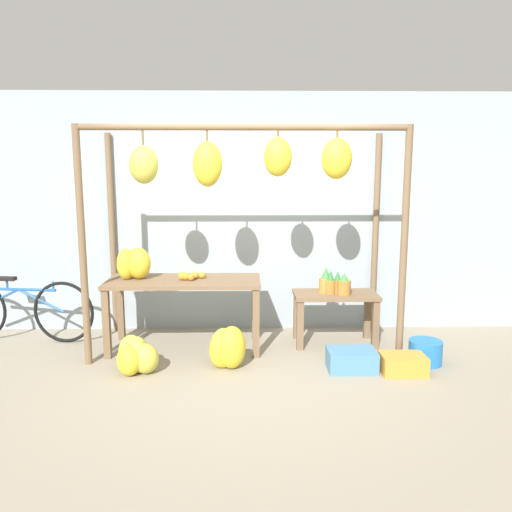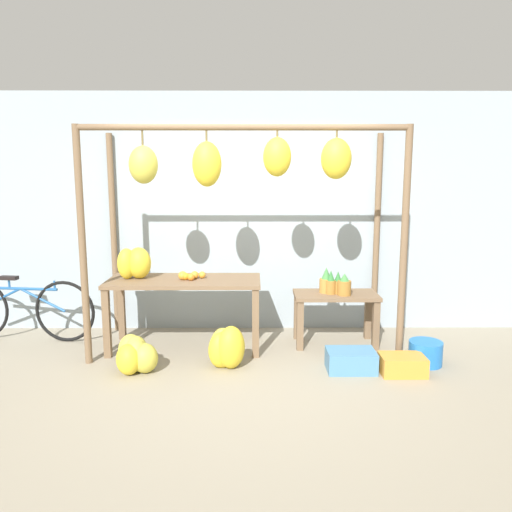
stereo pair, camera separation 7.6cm
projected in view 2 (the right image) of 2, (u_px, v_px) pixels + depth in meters
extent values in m
plane|color=gray|center=(243.00, 377.00, 4.64)|extent=(20.00, 20.00, 0.00)
cube|color=#99A8B2|center=(245.00, 214.00, 5.93)|extent=(8.00, 0.08, 2.80)
cylinder|color=brown|center=(83.00, 248.00, 4.81)|extent=(0.07, 0.07, 2.33)
cylinder|color=brown|center=(404.00, 248.00, 4.82)|extent=(0.07, 0.07, 2.33)
cylinder|color=brown|center=(114.00, 234.00, 5.87)|extent=(0.07, 0.07, 2.33)
cylinder|color=brown|center=(377.00, 234.00, 5.89)|extent=(0.07, 0.07, 2.33)
cylinder|color=brown|center=(243.00, 127.00, 4.63)|extent=(3.11, 0.06, 0.06)
cylinder|color=brown|center=(142.00, 138.00, 4.64)|extent=(0.02, 0.02, 0.13)
ellipsoid|color=gold|center=(143.00, 165.00, 4.68)|extent=(0.27, 0.25, 0.36)
cylinder|color=brown|center=(206.00, 136.00, 4.64)|extent=(0.02, 0.02, 0.10)
ellipsoid|color=yellow|center=(207.00, 164.00, 4.68)|extent=(0.28, 0.25, 0.42)
cylinder|color=brown|center=(277.00, 134.00, 4.64)|extent=(0.02, 0.02, 0.06)
ellipsoid|color=yellow|center=(277.00, 157.00, 4.67)|extent=(0.27, 0.24, 0.37)
cylinder|color=brown|center=(337.00, 134.00, 4.64)|extent=(0.02, 0.02, 0.06)
ellipsoid|color=yellow|center=(336.00, 159.00, 4.68)|extent=(0.29, 0.26, 0.38)
cube|color=brown|center=(184.00, 281.00, 5.31)|extent=(1.62, 0.68, 0.04)
cube|color=brown|center=(107.00, 324.00, 5.09)|extent=(0.07, 0.07, 0.72)
cube|color=brown|center=(256.00, 323.00, 5.09)|extent=(0.07, 0.07, 0.72)
cube|color=brown|center=(122.00, 308.00, 5.66)|extent=(0.07, 0.07, 0.72)
cube|color=brown|center=(255.00, 308.00, 5.67)|extent=(0.07, 0.07, 0.72)
cube|color=brown|center=(336.00, 295.00, 5.46)|extent=(0.91, 0.47, 0.04)
cube|color=brown|center=(300.00, 326.00, 5.32)|extent=(0.07, 0.07, 0.54)
cube|color=brown|center=(376.00, 326.00, 5.32)|extent=(0.07, 0.07, 0.54)
cube|color=brown|center=(297.00, 316.00, 5.69)|extent=(0.07, 0.07, 0.54)
cube|color=brown|center=(368.00, 316.00, 5.69)|extent=(0.07, 0.07, 0.54)
ellipsoid|color=yellow|center=(139.00, 263.00, 5.33)|extent=(0.37, 0.37, 0.34)
ellipsoid|color=yellow|center=(127.00, 264.00, 5.30)|extent=(0.27, 0.27, 0.33)
sphere|color=orange|center=(191.00, 277.00, 5.24)|extent=(0.08, 0.08, 0.08)
sphere|color=orange|center=(186.00, 276.00, 5.27)|extent=(0.08, 0.08, 0.08)
sphere|color=orange|center=(195.00, 275.00, 5.33)|extent=(0.08, 0.08, 0.08)
sphere|color=orange|center=(202.00, 275.00, 5.35)|extent=(0.07, 0.07, 0.07)
sphere|color=orange|center=(183.00, 275.00, 5.27)|extent=(0.09, 0.09, 0.09)
cylinder|color=#A3702D|center=(331.00, 287.00, 5.43)|extent=(0.12, 0.12, 0.15)
cone|color=#337538|center=(331.00, 276.00, 5.41)|extent=(0.08, 0.08, 0.11)
cylinder|color=#A3702D|center=(344.00, 288.00, 5.37)|extent=(0.15, 0.15, 0.16)
cone|color=#428442|center=(345.00, 277.00, 5.35)|extent=(0.10, 0.10, 0.08)
cylinder|color=#B27F38|center=(326.00, 286.00, 5.48)|extent=(0.15, 0.15, 0.15)
cone|color=#428442|center=(326.00, 273.00, 5.46)|extent=(0.10, 0.10, 0.13)
cylinder|color=#A3702D|center=(338.00, 287.00, 5.44)|extent=(0.11, 0.11, 0.14)
cone|color=#337538|center=(338.00, 276.00, 5.42)|extent=(0.08, 0.08, 0.11)
ellipsoid|color=gold|center=(144.00, 358.00, 4.73)|extent=(0.36, 0.35, 0.29)
ellipsoid|color=gold|center=(136.00, 353.00, 4.77)|extent=(0.31, 0.31, 0.35)
ellipsoid|color=gold|center=(131.00, 352.00, 4.81)|extent=(0.25, 0.22, 0.35)
ellipsoid|color=yellow|center=(128.00, 360.00, 4.68)|extent=(0.33, 0.33, 0.30)
ellipsoid|color=gold|center=(136.00, 355.00, 4.75)|extent=(0.32, 0.32, 0.33)
ellipsoid|color=yellow|center=(231.00, 347.00, 4.82)|extent=(0.38, 0.37, 0.42)
ellipsoid|color=gold|center=(223.00, 346.00, 4.95)|extent=(0.35, 0.35, 0.36)
ellipsoid|color=yellow|center=(220.00, 350.00, 4.85)|extent=(0.31, 0.30, 0.35)
ellipsoid|color=gold|center=(223.00, 351.00, 4.84)|extent=(0.26, 0.25, 0.34)
cube|color=#4C84B2|center=(351.00, 360.00, 4.79)|extent=(0.46, 0.32, 0.20)
cylinder|color=blue|center=(425.00, 353.00, 4.94)|extent=(0.33, 0.33, 0.24)
torus|color=black|center=(65.00, 311.00, 5.57)|extent=(0.70, 0.12, 0.70)
cylinder|color=#235B9E|center=(20.00, 289.00, 5.59)|extent=(0.87, 0.13, 0.03)
cylinder|color=#235B9E|center=(0.00, 299.00, 5.64)|extent=(0.52, 0.09, 0.27)
cylinder|color=#235B9E|center=(43.00, 300.00, 5.58)|extent=(0.52, 0.09, 0.27)
cylinder|color=#235B9E|center=(9.00, 284.00, 5.59)|extent=(0.02, 0.02, 0.10)
cube|color=black|center=(9.00, 278.00, 5.58)|extent=(0.21, 0.10, 0.04)
cylinder|color=#235B9E|center=(55.00, 285.00, 5.53)|extent=(0.02, 0.02, 0.10)
cube|color=orange|center=(402.00, 365.00, 4.70)|extent=(0.42, 0.28, 0.18)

